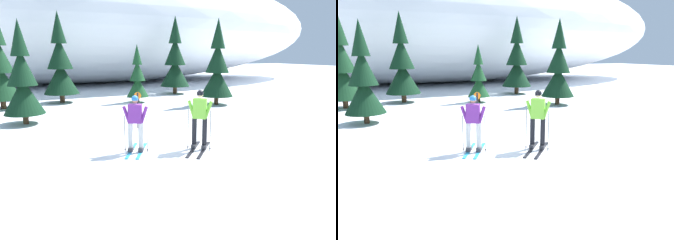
{
  "view_description": "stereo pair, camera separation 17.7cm",
  "coord_description": "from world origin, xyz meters",
  "views": [
    {
      "loc": [
        -3.39,
        -9.12,
        2.93
      ],
      "look_at": [
        0.49,
        -0.53,
        0.95
      ],
      "focal_mm": 34.57,
      "sensor_mm": 36.0,
      "label": 1
    },
    {
      "loc": [
        -3.22,
        -9.19,
        2.93
      ],
      "look_at": [
        0.49,
        -0.53,
        0.95
      ],
      "focal_mm": 34.57,
      "sensor_mm": 36.0,
      "label": 2
    }
  ],
  "objects": [
    {
      "name": "skier_lime_jacket",
      "position": [
        1.43,
        -0.79,
        0.96
      ],
      "size": [
        1.47,
        1.61,
        1.83
      ],
      "color": "black",
      "rests_on": "ground"
    },
    {
      "name": "ground_plane",
      "position": [
        0.0,
        0.0,
        0.0
      ],
      "size": [
        120.0,
        120.0,
        0.0
      ],
      "primitive_type": "plane",
      "color": "white"
    },
    {
      "name": "pine_tree_far_right",
      "position": [
        6.69,
        6.45,
        2.0
      ],
      "size": [
        1.85,
        1.85,
        4.78
      ],
      "color": "#47301E",
      "rests_on": "ground"
    },
    {
      "name": "pine_tree_center_left",
      "position": [
        -1.26,
        10.8,
        2.19
      ],
      "size": [
        2.02,
        2.02,
        5.24
      ],
      "color": "#47301E",
      "rests_on": "ground"
    },
    {
      "name": "snow_ridge_background",
      "position": [
        2.84,
        23.74,
        5.48
      ],
      "size": [
        51.21,
        21.52,
        10.96
      ],
      "primitive_type": "ellipsoid",
      "color": "white",
      "rests_on": "ground"
    },
    {
      "name": "pine_tree_far_left",
      "position": [
        -4.36,
        9.81,
        2.1
      ],
      "size": [
        1.93,
        1.93,
        5.01
      ],
      "color": "#47301E",
      "rests_on": "ground"
    },
    {
      "name": "pine_tree_center_right",
      "position": [
        2.86,
        9.07,
        1.42
      ],
      "size": [
        1.31,
        1.31,
        3.4
      ],
      "color": "#47301E",
      "rests_on": "ground"
    },
    {
      "name": "pine_tree_left",
      "position": [
        -3.36,
        5.32,
        1.77
      ],
      "size": [
        1.64,
        1.64,
        4.24
      ],
      "color": "#47301E",
      "rests_on": "ground"
    },
    {
      "name": "skier_purple_jacket",
      "position": [
        -0.44,
        -0.28,
        0.89
      ],
      "size": [
        1.12,
        1.59,
        1.71
      ],
      "color": "#2893CC",
      "rests_on": "ground"
    },
    {
      "name": "pine_tree_right",
      "position": [
        6.66,
        11.89,
        2.27
      ],
      "size": [
        2.09,
        2.09,
        5.42
      ],
      "color": "#47301E",
      "rests_on": "ground"
    },
    {
      "name": "trail_marker_post",
      "position": [
        0.66,
        2.69,
        0.81
      ],
      "size": [
        0.28,
        0.07,
        1.42
      ],
      "color": "black",
      "rests_on": "ground"
    }
  ]
}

